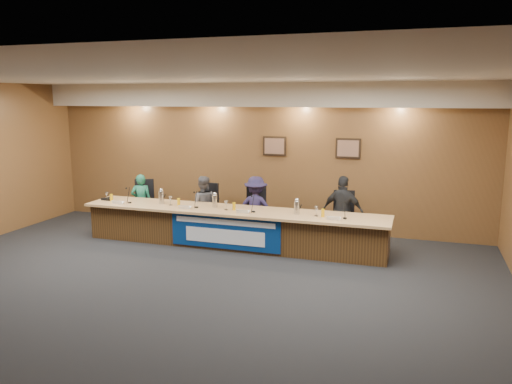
% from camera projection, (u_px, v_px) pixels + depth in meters
% --- Properties ---
extents(floor, '(10.00, 10.00, 0.00)m').
position_uv_depth(floor, '(177.00, 289.00, 7.67)').
color(floor, black).
rests_on(floor, ground).
extents(ceiling, '(10.00, 8.00, 0.04)m').
position_uv_depth(ceiling, '(171.00, 75.00, 7.07)').
color(ceiling, silver).
rests_on(ceiling, wall_back).
extents(wall_back, '(10.00, 0.04, 3.20)m').
position_uv_depth(wall_back, '(258.00, 157.00, 11.10)').
color(wall_back, brown).
rests_on(wall_back, floor).
extents(soffit, '(10.00, 0.50, 0.50)m').
position_uv_depth(soffit, '(254.00, 95.00, 10.62)').
color(soffit, beige).
rests_on(soffit, wall_back).
extents(dais_body, '(6.00, 0.80, 0.70)m').
position_uv_depth(dais_body, '(233.00, 228.00, 9.84)').
color(dais_body, '#432A13').
rests_on(dais_body, floor).
extents(dais_top, '(6.10, 0.95, 0.05)m').
position_uv_depth(dais_top, '(232.00, 210.00, 9.73)').
color(dais_top, tan).
rests_on(dais_top, dais_body).
extents(banner, '(2.20, 0.02, 0.65)m').
position_uv_depth(banner, '(225.00, 232.00, 9.45)').
color(banner, navy).
rests_on(banner, dais_body).
extents(banner_text_upper, '(2.00, 0.01, 0.10)m').
position_uv_depth(banner_text_upper, '(224.00, 222.00, 9.40)').
color(banner_text_upper, silver).
rests_on(banner_text_upper, banner).
extents(banner_text_lower, '(1.60, 0.01, 0.28)m').
position_uv_depth(banner_text_lower, '(225.00, 237.00, 9.45)').
color(banner_text_lower, silver).
rests_on(banner_text_lower, banner).
extents(wall_photo_left, '(0.52, 0.04, 0.42)m').
position_uv_depth(wall_photo_left, '(275.00, 146.00, 10.91)').
color(wall_photo_left, black).
rests_on(wall_photo_left, wall_back).
extents(wall_photo_right, '(0.52, 0.04, 0.42)m').
position_uv_depth(wall_photo_right, '(348.00, 148.00, 10.41)').
color(wall_photo_right, black).
rests_on(wall_photo_right, wall_back).
extents(panelist_a, '(0.53, 0.46, 1.24)m').
position_uv_depth(panelist_a, '(141.00, 202.00, 11.09)').
color(panelist_a, '#1B6247').
rests_on(panelist_a, floor).
extents(panelist_b, '(0.73, 0.64, 1.26)m').
position_uv_depth(panelist_b, '(203.00, 205.00, 10.63)').
color(panelist_b, '#505056').
rests_on(panelist_b, floor).
extents(panelist_c, '(0.88, 0.55, 1.31)m').
position_uv_depth(panelist_c, '(256.00, 208.00, 10.26)').
color(panelist_c, '#1D1839').
rests_on(panelist_c, floor).
extents(panelist_d, '(0.88, 0.49, 1.41)m').
position_uv_depth(panelist_d, '(343.00, 212.00, 9.70)').
color(panelist_d, black).
rests_on(panelist_d, floor).
extents(office_chair_a, '(0.63, 0.63, 0.08)m').
position_uv_depth(office_chair_a, '(144.00, 207.00, 11.21)').
color(office_chair_a, black).
rests_on(office_chair_a, floor).
extents(office_chair_b, '(0.53, 0.53, 0.08)m').
position_uv_depth(office_chair_b, '(205.00, 211.00, 10.75)').
color(office_chair_b, black).
rests_on(office_chair_b, floor).
extents(office_chair_c, '(0.63, 0.63, 0.08)m').
position_uv_depth(office_chair_c, '(257.00, 215.00, 10.38)').
color(office_chair_c, black).
rests_on(office_chair_c, floor).
extents(office_chair_d, '(0.54, 0.54, 0.08)m').
position_uv_depth(office_chair_d, '(343.00, 222.00, 9.83)').
color(office_chair_d, black).
rests_on(office_chair_d, floor).
extents(nameplate_a, '(0.24, 0.08, 0.10)m').
position_uv_depth(nameplate_a, '(117.00, 202.00, 10.18)').
color(nameplate_a, white).
rests_on(nameplate_a, dais_top).
extents(microphone_a, '(0.07, 0.07, 0.02)m').
position_uv_depth(microphone_a, '(130.00, 203.00, 10.29)').
color(microphone_a, black).
rests_on(microphone_a, dais_top).
extents(juice_glass_a, '(0.06, 0.06, 0.15)m').
position_uv_depth(juice_glass_a, '(111.00, 198.00, 10.47)').
color(juice_glass_a, '#E4A80A').
rests_on(juice_glass_a, dais_top).
extents(water_glass_a, '(0.08, 0.08, 0.18)m').
position_uv_depth(water_glass_a, '(107.00, 196.00, 10.52)').
color(water_glass_a, silver).
rests_on(water_glass_a, dais_top).
extents(nameplate_b, '(0.24, 0.08, 0.10)m').
position_uv_depth(nameplate_b, '(184.00, 207.00, 9.74)').
color(nameplate_b, white).
rests_on(nameplate_b, dais_top).
extents(microphone_b, '(0.07, 0.07, 0.02)m').
position_uv_depth(microphone_b, '(197.00, 207.00, 9.86)').
color(microphone_b, black).
rests_on(microphone_b, dais_top).
extents(juice_glass_b, '(0.06, 0.06, 0.15)m').
position_uv_depth(juice_glass_b, '(179.00, 202.00, 10.03)').
color(juice_glass_b, '#E4A80A').
rests_on(juice_glass_b, dais_top).
extents(water_glass_b, '(0.08, 0.08, 0.18)m').
position_uv_depth(water_glass_b, '(171.00, 201.00, 10.07)').
color(water_glass_b, silver).
rests_on(water_glass_b, dais_top).
extents(nameplate_c, '(0.24, 0.08, 0.10)m').
position_uv_depth(nameplate_c, '(242.00, 211.00, 9.36)').
color(nameplate_c, white).
rests_on(nameplate_c, dais_top).
extents(microphone_c, '(0.07, 0.07, 0.02)m').
position_uv_depth(microphone_c, '(253.00, 212.00, 9.47)').
color(microphone_c, black).
rests_on(microphone_c, dais_top).
extents(juice_glass_c, '(0.06, 0.06, 0.15)m').
position_uv_depth(juice_glass_c, '(234.00, 206.00, 9.63)').
color(juice_glass_c, '#E4A80A').
rests_on(juice_glass_c, dais_top).
extents(water_glass_c, '(0.08, 0.08, 0.18)m').
position_uv_depth(water_glass_c, '(226.00, 205.00, 9.65)').
color(water_glass_c, silver).
rests_on(water_glass_c, dais_top).
extents(nameplate_d, '(0.24, 0.08, 0.10)m').
position_uv_depth(nameplate_d, '(333.00, 218.00, 8.84)').
color(nameplate_d, white).
rests_on(nameplate_d, dais_top).
extents(microphone_d, '(0.07, 0.07, 0.02)m').
position_uv_depth(microphone_d, '(345.00, 218.00, 8.96)').
color(microphone_d, black).
rests_on(microphone_d, dais_top).
extents(juice_glass_d, '(0.06, 0.06, 0.15)m').
position_uv_depth(juice_glass_d, '(323.00, 213.00, 9.08)').
color(juice_glass_d, '#E4A80A').
rests_on(juice_glass_d, dais_top).
extents(water_glass_d, '(0.08, 0.08, 0.18)m').
position_uv_depth(water_glass_d, '(316.00, 211.00, 9.14)').
color(water_glass_d, silver).
rests_on(water_glass_d, dais_top).
extents(carafe_left, '(0.11, 0.11, 0.26)m').
position_uv_depth(carafe_left, '(161.00, 197.00, 10.20)').
color(carafe_left, silver).
rests_on(carafe_left, dais_top).
extents(carafe_mid, '(0.11, 0.11, 0.25)m').
position_uv_depth(carafe_mid, '(215.00, 201.00, 9.89)').
color(carafe_mid, silver).
rests_on(carafe_mid, dais_top).
extents(carafe_right, '(0.11, 0.11, 0.25)m').
position_uv_depth(carafe_right, '(297.00, 208.00, 9.29)').
color(carafe_right, silver).
rests_on(carafe_right, dais_top).
extents(speakerphone, '(0.32, 0.32, 0.05)m').
position_uv_depth(speakerphone, '(109.00, 199.00, 10.60)').
color(speakerphone, black).
rests_on(speakerphone, dais_top).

